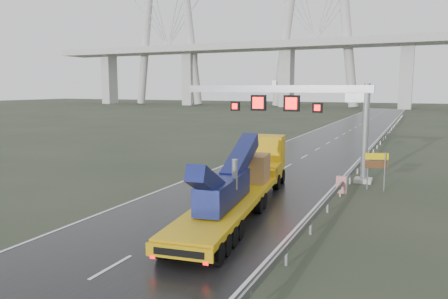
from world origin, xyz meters
The scene contains 7 objects.
ground centered at (0.00, 0.00, 0.00)m, with size 400.00×400.00×0.00m, color #282F21.
road centered at (0.00, 40.00, 0.01)m, with size 11.00×200.00×0.02m, color black.
guardrail centered at (6.10, 30.00, 0.70)m, with size 0.20×140.00×1.40m, color gray, non-canonical shape.
sign_gantry centered at (2.10, 17.99, 5.61)m, with size 14.90×1.20×7.42m.
heavy_haul_truck centered at (1.27, 8.95, 1.61)m, with size 4.84×17.90×4.17m.
exit_sign_pair centered at (7.97, 15.69, 1.82)m, with size 1.45×0.59×2.61m.
striped_barrier centered at (6.00, 14.00, 0.56)m, with size 0.66×0.35×1.11m, color red.
Camera 1 is at (10.62, -14.78, 6.88)m, focal length 35.00 mm.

